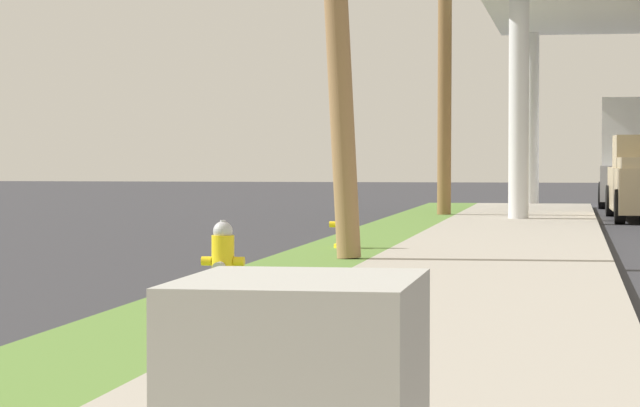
% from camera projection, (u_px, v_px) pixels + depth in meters
% --- Properties ---
extents(fire_hydrant_second, '(0.42, 0.38, 0.74)m').
position_uv_depth(fire_hydrant_second, '(223.00, 264.00, 14.59)').
color(fire_hydrant_second, yellow).
rests_on(fire_hydrant_second, grass_verge).
extents(fire_hydrant_third, '(0.42, 0.37, 0.74)m').
position_uv_depth(fire_hydrant_third, '(343.00, 226.00, 22.37)').
color(fire_hydrant_third, yellow).
rests_on(fire_hydrant_third, grass_verge).
extents(truck_silver_at_forecourt, '(2.54, 6.52, 3.11)m').
position_uv_depth(truck_silver_at_forecourt, '(640.00, 156.00, 44.20)').
color(truck_silver_at_forecourt, '#BCBCC1').
rests_on(truck_silver_at_forecourt, ground).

